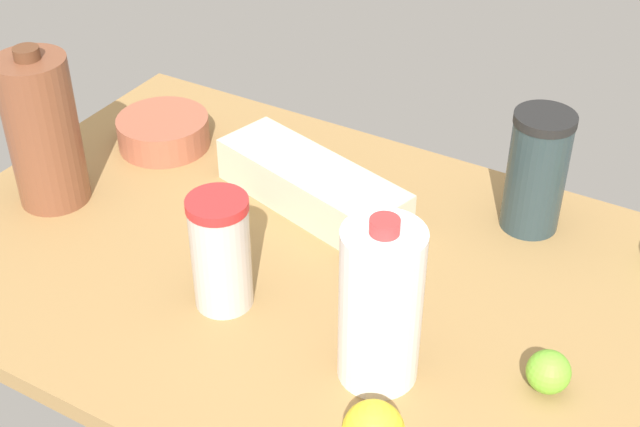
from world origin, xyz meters
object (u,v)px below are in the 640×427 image
at_px(milk_jug, 381,305).
at_px(lime_near_front, 548,372).
at_px(chocolate_milk_jug, 43,131).
at_px(mixing_bowl, 164,132).
at_px(egg_carton, 312,186).
at_px(tumbler_cup, 221,252).
at_px(shaker_bottle, 537,172).

bearing_deg(milk_jug, lime_near_front, 22.39).
distance_m(chocolate_milk_jug, lime_near_front, 0.83).
bearing_deg(chocolate_milk_jug, mixing_bowl, 77.05).
height_order(egg_carton, mixing_bowl, egg_carton).
bearing_deg(mixing_bowl, tumbler_cup, -41.06).
distance_m(tumbler_cup, lime_near_front, 0.45).
relative_size(milk_jug, lime_near_front, 4.30).
xyz_separation_m(milk_jug, chocolate_milk_jug, (-0.63, 0.09, 0.01)).
bearing_deg(tumbler_cup, mixing_bowl, 138.94).
height_order(chocolate_milk_jug, lime_near_front, chocolate_milk_jug).
height_order(shaker_bottle, chocolate_milk_jug, chocolate_milk_jug).
bearing_deg(mixing_bowl, milk_jug, -27.70).
bearing_deg(milk_jug, chocolate_milk_jug, 172.32).
xyz_separation_m(egg_carton, shaker_bottle, (0.32, 0.12, 0.06)).
distance_m(shaker_bottle, mixing_bowl, 0.65).
distance_m(egg_carton, chocolate_milk_jug, 0.43).
bearing_deg(egg_carton, lime_near_front, -8.10).
distance_m(mixing_bowl, chocolate_milk_jug, 0.25).
distance_m(milk_jug, tumbler_cup, 0.25).
height_order(tumbler_cup, chocolate_milk_jug, chocolate_milk_jug).
bearing_deg(milk_jug, shaker_bottle, 81.50).
relative_size(egg_carton, shaker_bottle, 1.72).
height_order(tumbler_cup, shaker_bottle, shaker_bottle).
xyz_separation_m(chocolate_milk_jug, lime_near_front, (0.83, -0.00, -0.10)).
relative_size(chocolate_milk_jug, lime_near_front, 4.77).
height_order(milk_jug, lime_near_front, milk_jug).
relative_size(tumbler_cup, shaker_bottle, 0.88).
bearing_deg(egg_carton, chocolate_milk_jug, -137.57).
bearing_deg(shaker_bottle, tumbler_cup, -128.40).
distance_m(egg_carton, shaker_bottle, 0.35).
height_order(shaker_bottle, lime_near_front, shaker_bottle).
bearing_deg(shaker_bottle, lime_near_front, -67.10).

